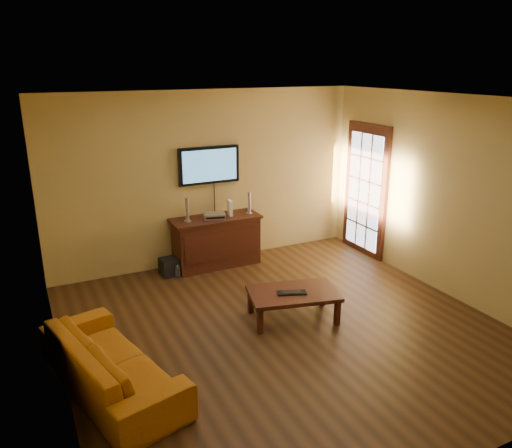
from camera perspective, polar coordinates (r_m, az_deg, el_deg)
ground_plane at (r=6.18m, az=3.28°, el=-11.84°), size 5.00×5.00×0.00m
room_walls at (r=6.08m, az=0.67°, el=4.81°), size 5.00×5.00×5.00m
french_door at (r=8.41m, az=12.39°, el=3.64°), size 0.07×1.02×2.22m
media_console at (r=7.86m, az=-4.55°, el=-1.98°), size 1.39×0.53×0.79m
television at (r=7.74m, az=-5.38°, el=6.71°), size 0.97×0.08×0.57m
coffee_table at (r=6.26m, az=4.28°, el=-8.10°), size 1.21×0.89×0.37m
sofa at (r=5.20m, az=-16.35°, el=-14.07°), size 1.01×2.00×0.75m
speaker_left at (r=7.53m, az=-7.85°, el=1.52°), size 0.10×0.10×0.37m
speaker_right at (r=7.87m, az=-0.78°, el=2.32°), size 0.09×0.09×0.34m
av_receiver at (r=7.69m, az=-4.77°, el=0.95°), size 0.38×0.31×0.08m
game_console at (r=7.80m, az=-2.99°, el=1.86°), size 0.08×0.18×0.24m
subwoofer at (r=7.68m, az=-9.87°, el=-4.82°), size 0.28×0.28×0.26m
bottle at (r=7.57m, az=-8.95°, el=-5.40°), size 0.07×0.07×0.21m
keyboard at (r=6.19m, az=4.11°, el=-7.83°), size 0.38×0.25×0.02m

